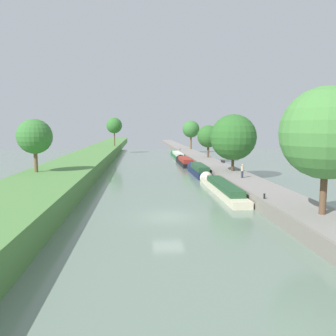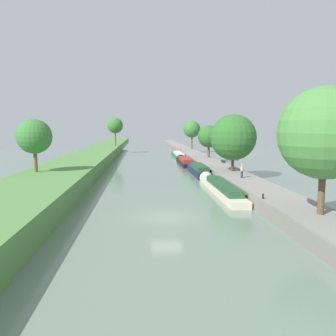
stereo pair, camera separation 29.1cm
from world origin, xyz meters
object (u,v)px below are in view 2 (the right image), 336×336
Objects in this scene: narrowboat_black at (185,161)px; mooring_bollard_near at (263,196)px; narrowboat_green at (178,155)px; narrowboat_navy at (198,170)px; person_walking at (242,171)px; park_bench at (223,161)px; mooring_bollard_far at (181,149)px; narrowboat_cream at (220,187)px.

narrowboat_black is 28.34× the size of mooring_bollard_near.
narrowboat_green is at bearing 88.57° from narrowboat_black.
person_walking is at bearing -73.12° from narrowboat_navy.
park_bench is (3.60, 28.46, 0.12)m from mooring_bollard_near.
narrowboat_black is 23.59m from mooring_bollard_far.
person_walking is (3.39, -11.17, 1.33)m from narrowboat_navy.
person_walking reaches higher than narrowboat_black.
person_walking is at bearing -85.32° from narrowboat_green.
narrowboat_navy is at bearing -88.60° from narrowboat_black.
person_walking reaches higher than park_bench.
narrowboat_green is at bearing 89.88° from narrowboat_navy.
narrowboat_navy reaches higher than park_bench.
narrowboat_cream is at bearing -91.84° from mooring_bollard_far.
park_bench reaches higher than narrowboat_cream.
narrowboat_green is at bearing 91.78° from mooring_bollard_near.
mooring_bollard_near is 59.91m from mooring_bollard_far.
narrowboat_cream is 1.41× the size of narrowboat_navy.
mooring_bollard_near and mooring_bollard_far have the same top height.
narrowboat_navy reaches higher than narrowboat_green.
narrowboat_navy reaches higher than mooring_bollard_far.
person_walking is 11.76m from mooring_bollard_near.
narrowboat_cream is 36.25× the size of mooring_bollard_near.
narrowboat_green is at bearing -102.05° from mooring_bollard_far.
mooring_bollard_far is (1.64, 51.15, 0.80)m from narrowboat_cream.
narrowboat_black is at bearing 90.80° from narrowboat_cream.
person_walking reaches higher than mooring_bollard_near.
mooring_bollard_far is 0.30× the size of park_bench.
park_bench is (5.62, -7.96, 0.90)m from narrowboat_black.
narrowboat_navy is 0.69× the size of narrowboat_green.
narrowboat_navy is 22.86m from mooring_bollard_near.
narrowboat_black is at bearing 98.54° from person_walking.
mooring_bollard_far is (0.00, 59.91, 0.00)m from mooring_bollard_near.
narrowboat_cream is at bearing -89.79° from narrowboat_navy.
narrowboat_green is (0.40, 15.86, -0.04)m from narrowboat_black.
mooring_bollard_near reaches higher than narrowboat_cream.
mooring_bollard_far is (1.69, 37.12, 0.69)m from narrowboat_navy.
narrowboat_green is 11.10× the size of park_bench.
mooring_bollard_near is (1.63, -52.28, 0.81)m from narrowboat_green.
narrowboat_green is at bearing 94.68° from person_walking.
mooring_bollard_near is at bearing -97.21° from park_bench.
narrowboat_navy reaches higher than mooring_bollard_near.
mooring_bollard_far is at bearing 88.16° from narrowboat_cream.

